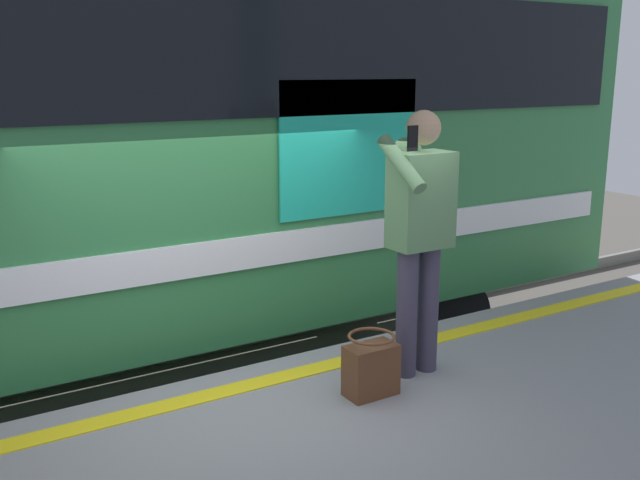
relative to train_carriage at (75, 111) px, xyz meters
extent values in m
cube|color=yellow|center=(-0.48, 2.13, -1.66)|extent=(17.56, 0.16, 0.01)
cube|color=slate|center=(-0.48, 0.71, -2.54)|extent=(23.30, 0.08, 0.16)
cube|color=slate|center=(-0.48, -0.72, -2.54)|extent=(23.30, 0.08, 0.16)
cube|color=#2D723F|center=(0.00, -0.01, -0.10)|extent=(9.60, 2.90, 3.13)
cube|color=black|center=(0.00, 1.46, 0.45)|extent=(9.12, 0.03, 0.90)
cube|color=silver|center=(0.00, 1.46, -0.96)|extent=(9.12, 0.03, 0.24)
cube|color=#19A58C|center=(-1.68, 1.47, -0.26)|extent=(1.23, 0.02, 1.03)
cylinder|color=black|center=(-3.12, 1.16, -2.04)|extent=(0.84, 0.12, 0.84)
cylinder|color=black|center=(-3.12, -1.17, -2.04)|extent=(0.84, 0.12, 0.84)
cylinder|color=#383347|center=(-1.61, 2.52, -1.23)|extent=(0.14, 0.14, 0.87)
cylinder|color=#383347|center=(-1.43, 2.52, -1.23)|extent=(0.14, 0.14, 0.87)
cube|color=#4C724C|center=(-1.52, 2.52, -0.48)|extent=(0.40, 0.24, 0.62)
sphere|color=#4C724C|center=(-1.52, 2.36, -0.20)|extent=(0.20, 0.20, 0.20)
sphere|color=tan|center=(-1.52, 2.52, -0.03)|extent=(0.22, 0.22, 0.22)
cylinder|color=#4C724C|center=(-1.77, 2.52, -0.55)|extent=(0.09, 0.09, 0.55)
cylinder|color=#4C724C|center=(-1.29, 2.60, -0.23)|extent=(0.09, 0.42, 0.33)
cube|color=black|center=(-1.29, 2.70, -0.07)|extent=(0.07, 0.02, 0.15)
cube|color=#59331E|center=(-1.05, 2.64, -1.50)|extent=(0.33, 0.19, 0.33)
torus|color=#59331E|center=(-1.05, 2.64, -1.27)|extent=(0.30, 0.30, 0.02)
camera|label=1|loc=(1.41, 6.02, 0.33)|focal=40.42mm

